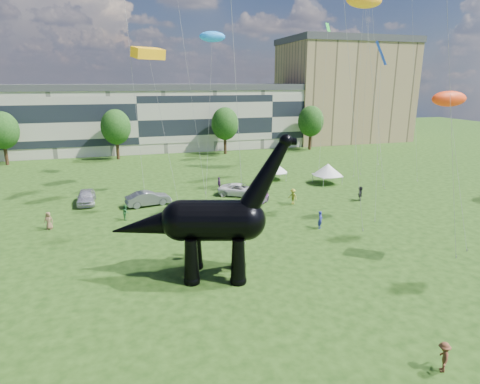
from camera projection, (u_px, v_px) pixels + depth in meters
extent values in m
plane|color=#16330C|center=(305.00, 292.00, 26.86)|extent=(220.00, 220.00, 0.00)
cube|color=beige|center=(137.00, 121.00, 80.42)|extent=(78.00, 11.00, 12.00)
cube|color=tan|center=(343.00, 93.00, 94.90)|extent=(28.00, 18.00, 22.00)
cylinder|color=#382314|center=(6.00, 155.00, 67.30)|extent=(0.56, 0.56, 3.20)
ellipsoid|color=#14380F|center=(2.00, 127.00, 66.04)|extent=(5.20, 5.20, 6.24)
cylinder|color=#382314|center=(118.00, 150.00, 72.19)|extent=(0.56, 0.56, 3.20)
ellipsoid|color=#14380F|center=(116.00, 124.00, 70.93)|extent=(5.20, 5.20, 6.24)
cylinder|color=#382314|center=(225.00, 146.00, 77.62)|extent=(0.56, 0.56, 3.20)
ellipsoid|color=#14380F|center=(225.00, 121.00, 76.36)|extent=(5.20, 5.20, 6.24)
cylinder|color=#382314|center=(310.00, 142.00, 82.51)|extent=(0.56, 0.56, 3.20)
ellipsoid|color=#14380F|center=(311.00, 119.00, 81.25)|extent=(5.20, 5.20, 6.24)
cone|color=black|center=(191.00, 262.00, 27.63)|extent=(1.39, 1.39, 3.24)
sphere|color=black|center=(192.00, 280.00, 28.01)|extent=(1.19, 1.19, 1.19)
cone|color=black|center=(195.00, 248.00, 29.92)|extent=(1.39, 1.39, 3.24)
sphere|color=black|center=(196.00, 265.00, 30.30)|extent=(1.19, 1.19, 1.19)
cone|color=black|center=(238.00, 262.00, 27.64)|extent=(1.39, 1.39, 3.24)
sphere|color=black|center=(238.00, 280.00, 28.02)|extent=(1.19, 1.19, 1.19)
cone|color=black|center=(238.00, 248.00, 29.93)|extent=(1.39, 1.39, 3.24)
sphere|color=black|center=(238.00, 265.00, 30.31)|extent=(1.19, 1.19, 1.19)
cylinder|color=black|center=(214.00, 220.00, 28.09)|extent=(5.17, 4.07, 2.92)
sphere|color=black|center=(181.00, 220.00, 28.08)|extent=(2.92, 2.92, 2.92)
sphere|color=black|center=(246.00, 220.00, 28.09)|extent=(2.81, 2.81, 2.81)
cone|color=black|center=(265.00, 177.00, 27.26)|extent=(4.36, 2.69, 5.72)
sphere|color=black|center=(286.00, 141.00, 26.61)|extent=(0.91, 0.91, 0.91)
cylinder|color=black|center=(291.00, 141.00, 26.62)|extent=(0.86, 0.67, 0.48)
cone|color=black|center=(150.00, 225.00, 28.17)|extent=(6.12, 3.77, 3.17)
imported|color=silver|center=(86.00, 197.00, 46.00)|extent=(1.99, 4.83, 1.64)
imported|color=slate|center=(148.00, 198.00, 45.37)|extent=(5.23, 2.65, 1.64)
imported|color=white|center=(240.00, 190.00, 49.33)|extent=(5.79, 4.74, 1.47)
imported|color=#595960|center=(255.00, 198.00, 45.60)|extent=(4.95, 5.31, 1.50)
cube|color=white|center=(274.00, 172.00, 57.33)|extent=(3.17, 3.17, 0.12)
cone|color=white|center=(274.00, 167.00, 57.12)|extent=(4.01, 4.01, 1.48)
cylinder|color=#999999|center=(267.00, 178.00, 55.90)|extent=(0.06, 0.06, 1.08)
cylinder|color=#999999|center=(286.00, 177.00, 56.45)|extent=(0.06, 0.06, 1.08)
cylinder|color=#999999|center=(262.00, 174.00, 58.49)|extent=(0.06, 0.06, 1.08)
cylinder|color=#999999|center=(280.00, 173.00, 59.04)|extent=(0.06, 0.06, 1.08)
cube|color=silver|center=(327.00, 175.00, 55.11)|extent=(3.28, 3.28, 0.12)
cone|color=silver|center=(328.00, 169.00, 54.89)|extent=(4.15, 4.15, 1.56)
cylinder|color=#999999|center=(323.00, 183.00, 53.47)|extent=(0.06, 0.06, 1.14)
cylinder|color=#999999|center=(342.00, 181.00, 54.40)|extent=(0.06, 0.06, 1.14)
cylinder|color=#999999|center=(313.00, 178.00, 56.12)|extent=(0.06, 0.06, 1.14)
cylinder|color=#999999|center=(331.00, 176.00, 57.05)|extent=(0.06, 0.06, 1.14)
imported|color=#AD2B31|center=(192.00, 246.00, 31.92)|extent=(0.93, 0.62, 1.87)
imported|color=olive|center=(49.00, 221.00, 38.00)|extent=(0.93, 0.70, 1.71)
imported|color=brown|center=(443.00, 357.00, 19.33)|extent=(1.05, 1.16, 1.56)
imported|color=#5D2F69|center=(219.00, 183.00, 51.90)|extent=(0.47, 1.01, 1.68)
imported|color=#9C9D2A|center=(293.00, 197.00, 45.75)|extent=(1.14, 1.37, 1.84)
imported|color=#2C6E33|center=(126.00, 212.00, 40.64)|extent=(0.65, 0.81, 1.58)
imported|color=navy|center=(320.00, 220.00, 38.26)|extent=(0.73, 0.74, 1.72)
imported|color=black|center=(360.00, 193.00, 47.23)|extent=(1.36, 1.61, 1.74)
ellipsoid|color=#F13910|center=(449.00, 99.00, 35.27)|extent=(3.73, 3.36, 1.36)
ellipsoid|color=#F9A015|center=(364.00, 0.00, 53.18)|extent=(5.72, 4.59, 2.04)
plane|color=blue|center=(381.00, 53.00, 41.61)|extent=(2.22, 2.84, 2.37)
plane|color=green|center=(328.00, 27.00, 63.88)|extent=(1.43, 1.16, 1.34)
cube|color=#F2A60C|center=(148.00, 53.00, 46.63)|extent=(4.16, 3.41, 1.49)
ellipsoid|color=#1681ED|center=(212.00, 37.00, 42.32)|extent=(2.72, 2.98, 1.09)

